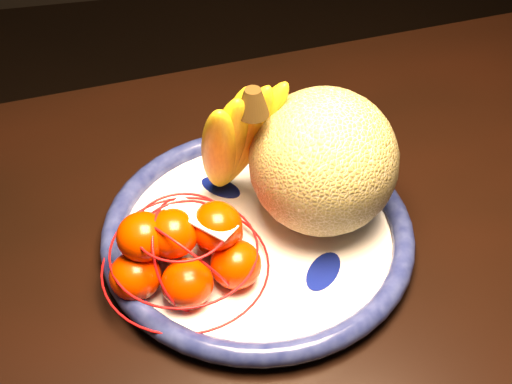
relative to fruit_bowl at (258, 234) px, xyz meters
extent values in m
cube|color=black|center=(-0.10, -0.12, -0.04)|extent=(1.68, 1.12, 0.04)
cylinder|color=black|center=(0.56, 0.36, -0.43)|extent=(0.06, 0.06, 0.75)
cylinder|color=white|center=(0.00, 0.00, -0.01)|extent=(0.32, 0.32, 0.01)
torus|color=#0B103C|center=(0.00, 0.00, 0.00)|extent=(0.35, 0.35, 0.03)
cylinder|color=white|center=(0.00, 0.00, -0.01)|extent=(0.16, 0.16, 0.00)
ellipsoid|color=#09125F|center=(0.06, -0.07, 0.00)|extent=(0.12, 0.13, 0.00)
ellipsoid|color=#09125F|center=(-0.03, 0.08, 0.00)|extent=(0.12, 0.11, 0.00)
ellipsoid|color=#09125F|center=(-0.10, 0.00, 0.00)|extent=(0.11, 0.09, 0.00)
sphere|color=olive|center=(0.08, 0.02, 0.08)|extent=(0.16, 0.16, 0.16)
ellipsoid|color=yellow|center=(-0.03, 0.05, 0.10)|extent=(0.05, 0.12, 0.19)
ellipsoid|color=yellow|center=(-0.02, 0.05, 0.10)|extent=(0.06, 0.11, 0.19)
ellipsoid|color=yellow|center=(-0.02, 0.06, 0.10)|extent=(0.08, 0.11, 0.19)
ellipsoid|color=yellow|center=(-0.01, 0.06, 0.10)|extent=(0.10, 0.11, 0.19)
ellipsoid|color=yellow|center=(0.00, 0.06, 0.10)|extent=(0.12, 0.10, 0.19)
cone|color=black|center=(-0.02, 0.06, 0.18)|extent=(0.03, 0.03, 0.03)
ellipsoid|color=#FF2B00|center=(-0.14, -0.06, 0.02)|extent=(0.05, 0.05, 0.05)
ellipsoid|color=#FF2B00|center=(-0.09, -0.08, 0.02)|extent=(0.05, 0.05, 0.05)
ellipsoid|color=#FF2B00|center=(-0.04, -0.06, 0.02)|extent=(0.05, 0.05, 0.05)
ellipsoid|color=#FF2B00|center=(-0.11, -0.01, 0.02)|extent=(0.05, 0.05, 0.05)
ellipsoid|color=#FF2B00|center=(-0.05, -0.01, 0.02)|extent=(0.05, 0.05, 0.05)
ellipsoid|color=#FF2B00|center=(-0.10, -0.04, 0.06)|extent=(0.05, 0.05, 0.05)
ellipsoid|color=#FF2B00|center=(-0.05, -0.04, 0.06)|extent=(0.05, 0.05, 0.05)
ellipsoid|color=#FF2B00|center=(-0.13, -0.04, 0.06)|extent=(0.05, 0.05, 0.05)
torus|color=#BA0C0E|center=(-0.09, -0.04, 0.01)|extent=(0.21, 0.21, 0.00)
torus|color=#BA0C0E|center=(-0.09, -0.04, 0.04)|extent=(0.18, 0.18, 0.00)
torus|color=#BA0C0E|center=(-0.09, -0.04, 0.07)|extent=(0.11, 0.11, 0.00)
torus|color=#BA0C0E|center=(-0.09, -0.04, 0.03)|extent=(0.13, 0.07, 0.11)
torus|color=#BA0C0E|center=(-0.09, -0.04, 0.03)|extent=(0.09, 0.13, 0.11)
torus|color=#BA0C0E|center=(-0.09, -0.04, 0.03)|extent=(0.12, 0.13, 0.11)
cube|color=white|center=(-0.07, -0.04, 0.08)|extent=(0.07, 0.07, 0.01)
camera|label=1|loc=(-0.11, -0.54, 0.59)|focal=50.00mm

